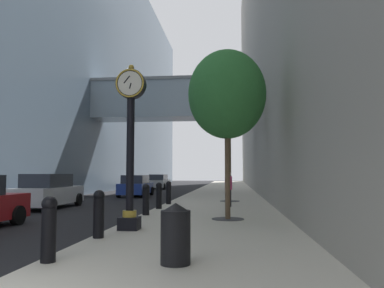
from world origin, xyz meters
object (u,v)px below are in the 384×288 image
at_px(street_clock, 130,138).
at_px(bollard_sixth, 169,192).
at_px(bollard_fourth, 146,199).
at_px(car_blue_far, 136,186).
at_px(street_tree_near, 227,95).
at_px(street_tree_mid_near, 229,105).
at_px(car_silver_trailing, 159,182).
at_px(pedestrian_walking, 228,188).
at_px(bollard_second, 99,213).
at_px(bollard_nearest, 49,227).
at_px(car_white_near, 49,192).
at_px(bollard_fifth, 159,195).
at_px(trash_bin, 176,233).

height_order(street_clock, bollard_sixth, street_clock).
height_order(bollard_fourth, car_blue_far, car_blue_far).
relative_size(street_tree_near, street_tree_mid_near, 0.86).
distance_m(bollard_fourth, car_silver_trailing, 26.80).
relative_size(bollard_fourth, street_tree_mid_near, 0.17).
bearing_deg(pedestrian_walking, bollard_fourth, -127.45).
distance_m(bollard_second, bollard_sixth, 10.26).
height_order(bollard_nearest, car_white_near, car_white_near).
xyz_separation_m(street_tree_mid_near, car_silver_trailing, (-7.69, 19.00, -4.79)).
height_order(bollard_fifth, bollard_sixth, same).
distance_m(trash_bin, car_blue_far, 21.95).
xyz_separation_m(bollard_second, trash_bin, (2.26, -2.49, -0.07)).
distance_m(car_white_near, car_silver_trailing, 22.73).
bearing_deg(bollard_fifth, bollard_sixth, 90.00).
height_order(pedestrian_walking, car_white_near, pedestrian_walking).
relative_size(bollard_sixth, street_tree_near, 0.20).
relative_size(street_clock, pedestrian_walking, 2.82).
xyz_separation_m(trash_bin, pedestrian_walking, (0.78, 11.59, 0.34)).
height_order(bollard_nearest, pedestrian_walking, pedestrian_walking).
distance_m(street_tree_near, car_blue_far, 16.45).
distance_m(bollard_second, pedestrian_walking, 9.61).
bearing_deg(street_tree_near, bollard_second, -126.71).
xyz_separation_m(bollard_sixth, car_silver_trailing, (-4.61, 21.27, 0.02)).
relative_size(bollard_second, bollard_sixth, 1.00).
distance_m(bollard_second, bollard_fifth, 7.70).
relative_size(car_white_near, car_silver_trailing, 1.00).
bearing_deg(bollard_sixth, bollard_second, -90.00).
bearing_deg(bollard_nearest, bollard_fifth, 90.00).
relative_size(bollard_nearest, car_blue_far, 0.25).
bearing_deg(bollard_sixth, car_silver_trailing, 102.23).
xyz_separation_m(street_tree_near, trash_bin, (-0.81, -6.61, -3.75)).
distance_m(bollard_second, car_silver_trailing, 31.87).
relative_size(trash_bin, car_white_near, 0.22).
height_order(bollard_second, car_blue_far, car_blue_far).
distance_m(bollard_sixth, street_tree_mid_near, 6.15).
bearing_deg(street_tree_mid_near, pedestrian_walking, -90.46).
height_order(car_white_near, car_blue_far, car_white_near).
relative_size(bollard_fourth, street_tree_near, 0.20).
bearing_deg(pedestrian_walking, car_silver_trailing, 108.85).
bearing_deg(pedestrian_walking, bollard_second, -108.49).
distance_m(bollard_fourth, bollard_sixth, 5.13).
distance_m(bollard_sixth, car_white_near, 5.85).
distance_m(bollard_nearest, street_tree_mid_near, 16.14).
bearing_deg(bollard_sixth, bollard_fifth, -90.00).
relative_size(trash_bin, car_blue_far, 0.23).
bearing_deg(bollard_nearest, bollard_fourth, 90.00).
distance_m(street_tree_near, car_silver_trailing, 28.70).
height_order(street_tree_mid_near, car_white_near, street_tree_mid_near).
distance_m(bollard_nearest, trash_bin, 2.26).
height_order(bollard_nearest, car_blue_far, car_blue_far).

